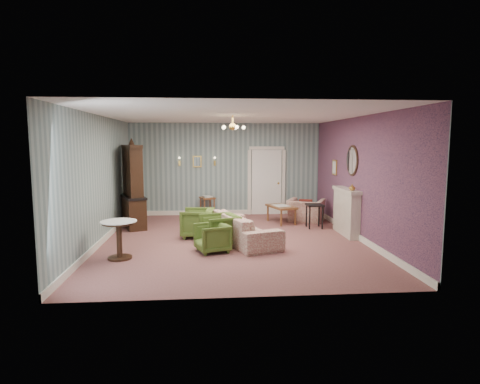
{
  "coord_description": "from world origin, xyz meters",
  "views": [
    {
      "loc": [
        -0.59,
        -9.21,
        2.28
      ],
      "look_at": [
        0.2,
        0.4,
        1.1
      ],
      "focal_mm": 30.03,
      "sensor_mm": 36.0,
      "label": 1
    }
  ],
  "objects": [
    {
      "name": "olive_chair_b",
      "position": [
        -0.32,
        -0.42,
        0.39
      ],
      "size": [
        0.91,
        0.94,
        0.78
      ],
      "primitive_type": "imported",
      "rotation": [
        0.0,
        0.0,
        -1.25
      ],
      "color": "#445D20",
      "rests_on": "floor"
    },
    {
      "name": "dresser",
      "position": [
        -2.62,
        1.79,
        1.18
      ],
      "size": [
        0.97,
        1.5,
        2.36
      ],
      "primitive_type": null,
      "rotation": [
        0.0,
        0.0,
        0.37
      ],
      "color": "black",
      "rests_on": "floor"
    },
    {
      "name": "sconce_left",
      "position": [
        -1.45,
        3.44,
        1.7
      ],
      "size": [
        0.16,
        0.12,
        0.3
      ],
      "primitive_type": null,
      "color": "gold",
      "rests_on": "wall_back"
    },
    {
      "name": "oval_mirror",
      "position": [
        2.96,
        0.4,
        1.85
      ],
      "size": [
        0.04,
        0.76,
        0.84
      ],
      "primitive_type": null,
      "color": "white",
      "rests_on": "wall_right"
    },
    {
      "name": "mantel_vase",
      "position": [
        2.84,
        0.0,
        1.23
      ],
      "size": [
        0.15,
        0.15,
        0.15
      ],
      "primitive_type": "imported",
      "color": "gold",
      "rests_on": "fireplace"
    },
    {
      "name": "wall_front",
      "position": [
        0.0,
        -3.5,
        1.45
      ],
      "size": [
        6.0,
        0.0,
        6.0
      ],
      "primitive_type": "plane",
      "rotation": [
        -1.57,
        0.0,
        0.0
      ],
      "color": "slate",
      "rests_on": "ground"
    },
    {
      "name": "burgundy_cushion",
      "position": [
        2.23,
        2.0,
        0.48
      ],
      "size": [
        0.41,
        0.28,
        0.39
      ],
      "primitive_type": "cube",
      "rotation": [
        0.17,
        0.0,
        -0.35
      ],
      "color": "#5D1D17",
      "rests_on": "wingback_chair"
    },
    {
      "name": "door",
      "position": [
        1.3,
        3.46,
        1.08
      ],
      "size": [
        1.12,
        0.12,
        2.16
      ],
      "primitive_type": null,
      "color": "white",
      "rests_on": "floor"
    },
    {
      "name": "wall_right",
      "position": [
        3.0,
        0.0,
        1.45
      ],
      "size": [
        0.0,
        7.0,
        7.0
      ],
      "primitive_type": "plane",
      "rotation": [
        1.57,
        0.0,
        -1.57
      ],
      "color": "slate",
      "rests_on": "ground"
    },
    {
      "name": "wall_right_floral",
      "position": [
        2.98,
        0.0,
        1.45
      ],
      "size": [
        0.0,
        7.0,
        7.0
      ],
      "primitive_type": "plane",
      "rotation": [
        1.57,
        0.0,
        -1.57
      ],
      "color": "#A45261",
      "rests_on": "ground"
    },
    {
      "name": "side_table_black",
      "position": [
        2.28,
        1.21,
        0.32
      ],
      "size": [
        0.43,
        0.43,
        0.65
      ],
      "primitive_type": null,
      "rotation": [
        0.0,
        0.0,
        -0.0
      ],
      "color": "black",
      "rests_on": "floor"
    },
    {
      "name": "coffee_table",
      "position": [
        1.51,
        1.97,
        0.25
      ],
      "size": [
        0.82,
        1.11,
        0.51
      ],
      "primitive_type": null,
      "rotation": [
        0.0,
        0.0,
        0.3
      ],
      "color": "brown",
      "rests_on": "floor"
    },
    {
      "name": "olive_chair_a",
      "position": [
        -0.5,
        -0.94,
        0.33
      ],
      "size": [
        0.77,
        0.8,
        0.66
      ],
      "primitive_type": "imported",
      "rotation": [
        0.0,
        0.0,
        -1.25
      ],
      "color": "#445D20",
      "rests_on": "floor"
    },
    {
      "name": "wall_back",
      "position": [
        0.0,
        3.5,
        1.45
      ],
      "size": [
        6.0,
        0.0,
        6.0
      ],
      "primitive_type": "plane",
      "rotation": [
        1.57,
        0.0,
        0.0
      ],
      "color": "slate",
      "rests_on": "ground"
    },
    {
      "name": "nesting_table",
      "position": [
        -0.59,
        3.15,
        0.33
      ],
      "size": [
        0.54,
        0.61,
        0.67
      ],
      "primitive_type": null,
      "rotation": [
        0.0,
        0.0,
        0.32
      ],
      "color": "brown",
      "rests_on": "floor"
    },
    {
      "name": "pedestal_table",
      "position": [
        -2.33,
        -1.31,
        0.38
      ],
      "size": [
        0.71,
        0.71,
        0.77
      ],
      "primitive_type": null,
      "rotation": [
        0.0,
        0.0,
        0.0
      ],
      "color": "black",
      "rests_on": "floor"
    },
    {
      "name": "floor",
      "position": [
        0.0,
        0.0,
        0.0
      ],
      "size": [
        7.0,
        7.0,
        0.0
      ],
      "primitive_type": "plane",
      "color": "brown",
      "rests_on": "ground"
    },
    {
      "name": "sconce_right",
      "position": [
        -0.35,
        3.44,
        1.7
      ],
      "size": [
        0.16,
        0.12,
        0.3
      ],
      "primitive_type": null,
      "color": "gold",
      "rests_on": "wall_back"
    },
    {
      "name": "sofa_chintz",
      "position": [
        0.24,
        -0.17,
        0.45
      ],
      "size": [
        1.38,
        2.38,
        0.89
      ],
      "primitive_type": "imported",
      "rotation": [
        0.0,
        0.0,
        1.9
      ],
      "color": "brown",
      "rests_on": "floor"
    },
    {
      "name": "wall_left",
      "position": [
        -3.0,
        0.0,
        1.45
      ],
      "size": [
        0.0,
        7.0,
        7.0
      ],
      "primitive_type": "plane",
      "rotation": [
        1.57,
        0.0,
        1.57
      ],
      "color": "slate",
      "rests_on": "ground"
    },
    {
      "name": "fireplace",
      "position": [
        2.86,
        0.4,
        0.58
      ],
      "size": [
        0.3,
        1.4,
        1.16
      ],
      "primitive_type": null,
      "color": "beige",
      "rests_on": "floor"
    },
    {
      "name": "chandelier",
      "position": [
        0.0,
        0.0,
        2.63
      ],
      "size": [
        0.56,
        0.56,
        0.36
      ],
      "primitive_type": null,
      "color": "gold",
      "rests_on": "ceiling"
    },
    {
      "name": "gilt_mirror_back",
      "position": [
        -0.9,
        3.46,
        1.7
      ],
      "size": [
        0.28,
        0.06,
        0.36
      ],
      "primitive_type": null,
      "color": "gold",
      "rests_on": "wall_back"
    },
    {
      "name": "framed_print",
      "position": [
        2.97,
        1.75,
        1.6
      ],
      "size": [
        0.04,
        0.34,
        0.42
      ],
      "primitive_type": null,
      "color": "gold",
      "rests_on": "wall_right"
    },
    {
      "name": "ceiling",
      "position": [
        0.0,
        0.0,
        2.9
      ],
      "size": [
        7.0,
        7.0,
        0.0
      ],
      "primitive_type": "plane",
      "rotation": [
        3.14,
        0.0,
        0.0
      ],
      "color": "white",
      "rests_on": "ground"
    },
    {
      "name": "olive_chair_c",
      "position": [
        -0.83,
        0.43,
        0.39
      ],
      "size": [
        0.79,
        0.84,
        0.77
      ],
      "primitive_type": "imported",
      "rotation": [
        0.0,
        0.0,
        -1.71
      ],
      "color": "#445D20",
      "rests_on": "floor"
    },
    {
      "name": "wingback_chair",
      "position": [
        2.28,
        2.15,
        0.43
      ],
      "size": [
        1.18,
        1.02,
        0.87
      ],
      "primitive_type": "imported",
      "rotation": [
        0.0,
        0.0,
        2.68
      ],
      "color": "brown",
      "rests_on": "floor"
    }
  ]
}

